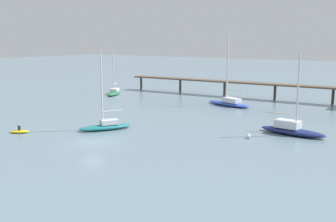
# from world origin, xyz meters

# --- Properties ---
(ground_plane) EXTENTS (400.00, 400.00, 0.00)m
(ground_plane) POSITION_xyz_m (0.00, 0.00, 0.00)
(ground_plane) COLOR slate
(pier) EXTENTS (56.10, 5.99, 7.95)m
(pier) POSITION_xyz_m (14.49, 45.14, 4.56)
(pier) COLOR brown
(pier) RESTS_ON ground_plane
(sailboat_navy) EXTENTS (8.74, 3.33, 10.31)m
(sailboat_navy) POSITION_xyz_m (17.73, 17.41, 0.72)
(sailboat_navy) COLOR navy
(sailboat_navy) RESTS_ON ground_plane
(sailboat_teal) EXTENTS (5.41, 7.19, 10.52)m
(sailboat_teal) POSITION_xyz_m (-3.48, 6.04, 0.64)
(sailboat_teal) COLOR #1E727A
(sailboat_teal) RESTS_ON ground_plane
(sailboat_green) EXTENTS (5.62, 7.68, 9.27)m
(sailboat_green) POSITION_xyz_m (-26.36, 32.92, 0.58)
(sailboat_green) COLOR #287F4C
(sailboat_green) RESTS_ON ground_plane
(sailboat_blue) EXTENTS (9.91, 5.03, 12.94)m
(sailboat_blue) POSITION_xyz_m (1.12, 33.31, 0.72)
(sailboat_blue) COLOR #2D4CB7
(sailboat_blue) RESTS_ON ground_plane
(dinghy_yellow) EXTENTS (2.69, 2.38, 1.14)m
(dinghy_yellow) POSITION_xyz_m (-11.33, -1.69, 0.22)
(dinghy_yellow) COLOR yellow
(dinghy_yellow) RESTS_ON ground_plane
(mooring_buoy_near) EXTENTS (0.55, 0.55, 0.55)m
(mooring_buoy_near) POSITION_xyz_m (14.12, 12.36, 0.27)
(mooring_buoy_near) COLOR silver
(mooring_buoy_near) RESTS_ON ground_plane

